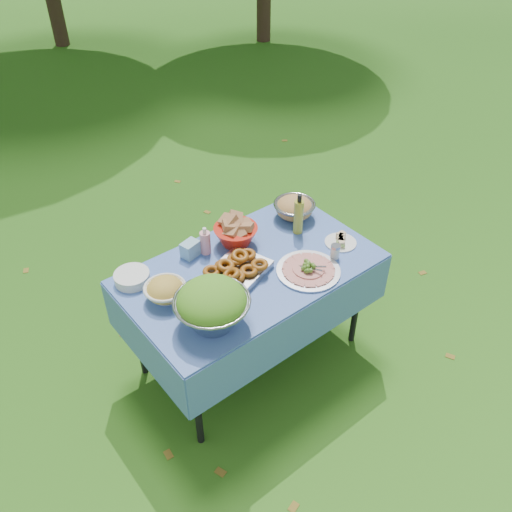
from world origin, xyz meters
The scene contains 14 objects.
ground centered at (0.00, 0.00, 0.00)m, with size 80.00×80.00×0.00m, color #13390A.
picnic_table centered at (0.00, 0.00, 0.38)m, with size 1.46×0.86×0.76m, color #84AFFF.
salad_bowl centered at (-0.42, -0.23, 0.89)m, with size 0.39×0.39×0.26m, color #93959A, non-canonical shape.
pasta_bowl_white centered at (-0.51, 0.08, 0.82)m, with size 0.22×0.22×0.12m, color white, non-canonical shape.
plate_stack centered at (-0.59, 0.32, 0.79)m, with size 0.20×0.20×0.06m, color white.
wipes_box centered at (-0.21, 0.31, 0.81)m, with size 0.10×0.08×0.09m, color #85B7D2.
sanitizer_bottle centered at (-0.12, 0.28, 0.85)m, with size 0.06×0.06×0.18m, color pink.
bread_bowl centered at (0.07, 0.24, 0.85)m, with size 0.27×0.27×0.18m, color red, non-canonical shape.
pasta_bowl_steel centered at (0.54, 0.23, 0.83)m, with size 0.26×0.26×0.14m, color #93959A, non-canonical shape.
fried_tray centered at (-0.11, -0.01, 0.81)m, with size 0.38×0.27×0.09m, color #A7A6AA.
charcuterie_platter centered at (0.24, -0.23, 0.80)m, with size 0.37×0.37×0.08m, color #B7B8BE.
oil_bottle centered at (0.45, 0.09, 0.90)m, with size 0.06×0.06×0.27m, color #ABAE30.
cheese_plate centered at (0.57, -0.16, 0.79)m, with size 0.19×0.19×0.05m, color white.
shaker centered at (0.44, -0.24, 0.81)m, with size 0.06×0.06×0.09m, color white.
Camera 1 is at (-1.46, -1.88, 2.78)m, focal length 38.00 mm.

